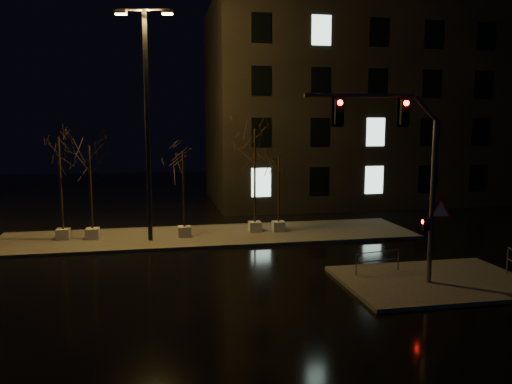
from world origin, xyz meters
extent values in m
plane|color=black|center=(0.00, 0.00, 0.00)|extent=(90.00, 90.00, 0.00)
cube|color=#403E39|center=(0.00, 6.00, 0.07)|extent=(22.00, 5.00, 0.15)
cube|color=#403E39|center=(7.50, -3.50, 0.07)|extent=(7.00, 5.00, 0.15)
cube|color=black|center=(14.00, 18.00, 7.50)|extent=(25.00, 12.00, 15.00)
cube|color=#B1B0A6|center=(-7.53, 6.33, 0.43)|extent=(0.65, 0.65, 0.55)
cylinder|color=black|center=(-7.53, 6.33, 3.04)|extent=(0.11, 0.11, 4.68)
cube|color=#B1B0A6|center=(-6.07, 6.18, 0.43)|extent=(0.65, 0.65, 0.55)
cylinder|color=black|center=(-6.07, 6.18, 2.81)|extent=(0.11, 0.11, 4.22)
cube|color=#B1B0A6|center=(-1.40, 5.75, 0.43)|extent=(0.65, 0.65, 0.55)
cylinder|color=black|center=(-1.40, 5.75, 2.66)|extent=(0.11, 0.11, 3.92)
cube|color=#B1B0A6|center=(2.47, 6.29, 0.43)|extent=(0.65, 0.65, 0.55)
cylinder|color=black|center=(2.47, 6.29, 3.24)|extent=(0.11, 0.11, 5.07)
cube|color=#B1B0A6|center=(3.77, 6.15, 0.43)|extent=(0.65, 0.65, 0.55)
cylinder|color=black|center=(3.77, 6.15, 2.52)|extent=(0.11, 0.11, 3.63)
cylinder|color=slate|center=(7.10, -3.74, 3.14)|extent=(0.18, 0.18, 5.97)
cylinder|color=slate|center=(4.28, -3.57, 6.96)|extent=(3.98, 0.38, 0.14)
cube|color=black|center=(5.91, -3.67, 6.41)|extent=(0.31, 0.24, 0.90)
cube|color=black|center=(3.52, -3.52, 6.41)|extent=(0.31, 0.24, 0.90)
cube|color=black|center=(6.88, -3.73, 2.34)|extent=(0.23, 0.19, 0.45)
cone|color=red|center=(7.40, -3.81, 2.84)|extent=(1.04, 0.09, 1.04)
sphere|color=#FF0C07|center=(7.10, -3.74, 6.71)|extent=(0.18, 0.18, 0.18)
cylinder|color=black|center=(-3.14, 5.28, 5.80)|extent=(0.23, 0.23, 11.30)
cylinder|color=black|center=(-3.14, 5.28, 11.45)|extent=(2.45, 0.67, 0.11)
cube|color=yellow|center=(-4.24, 5.53, 11.28)|extent=(0.62, 0.44, 0.23)
cube|color=yellow|center=(-2.04, 5.02, 11.28)|extent=(0.62, 0.44, 0.23)
cylinder|color=slate|center=(4.79, -2.38, 0.55)|extent=(0.04, 0.04, 0.80)
cylinder|color=slate|center=(6.72, -2.08, 0.55)|extent=(0.04, 0.04, 0.80)
cylinder|color=slate|center=(5.75, -2.23, 0.99)|extent=(1.93, 0.34, 0.04)
cylinder|color=slate|center=(5.75, -2.23, 0.64)|extent=(1.93, 0.34, 0.04)
cylinder|color=slate|center=(10.69, -3.36, 0.64)|extent=(0.05, 0.05, 0.99)
camera|label=1|loc=(-2.68, -20.11, 5.92)|focal=35.00mm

